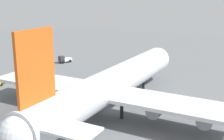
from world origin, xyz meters
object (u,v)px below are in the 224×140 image
cargo_airplane (112,85)px  baggage_tug (10,140)px  maintenance_van (64,59)px  pushback_tractor (137,77)px  fuel_truck (144,72)px  safety_cone_nose (149,77)px

cargo_airplane → baggage_tug: size_ratio=12.45×
cargo_airplane → maintenance_van: bearing=49.3°
maintenance_van → baggage_tug: size_ratio=1.04×
baggage_tug → pushback_tractor: (43.98, -3.38, 0.08)m
cargo_airplane → maintenance_van: size_ratio=12.01×
cargo_airplane → fuel_truck: (29.24, 4.82, -4.71)m
cargo_airplane → fuel_truck: bearing=9.4°
cargo_airplane → pushback_tractor: cargo_airplane is taller
cargo_airplane → safety_cone_nose: bearing=5.3°
fuel_truck → safety_cone_nose: bearing=-134.2°
maintenance_van → pushback_tractor: bearing=-105.3°
cargo_airplane → maintenance_van: (31.19, 36.27, -4.70)m
fuel_truck → safety_cone_nose: 3.31m
fuel_truck → safety_cone_nose: fuel_truck is taller
cargo_airplane → safety_cone_nose: cargo_airplane is taller
baggage_tug → safety_cone_nose: bearing=-5.7°
cargo_airplane → fuel_truck: 30.00m
maintenance_van → cargo_airplane: bearing=-130.7°
baggage_tug → fuel_truck: fuel_truck is taller
pushback_tractor → safety_cone_nose: bearing=-17.9°
cargo_airplane → pushback_tractor: size_ratio=13.64×
maintenance_van → safety_cone_nose: size_ratio=6.49×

